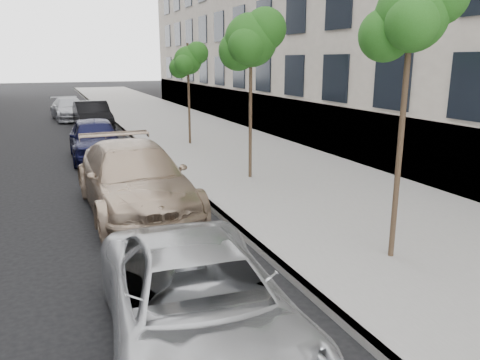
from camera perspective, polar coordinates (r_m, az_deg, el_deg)
ground at (r=6.57m, az=3.83°, el=-19.46°), size 160.00×160.00×0.00m
sidewalk at (r=29.86m, az=-9.30°, el=7.38°), size 6.40×72.00×0.14m
curb at (r=29.31m, az=-15.29°, el=6.93°), size 0.15×72.00×0.14m
tree_near at (r=8.56m, az=20.29°, el=18.19°), size 1.57×1.37×4.99m
tree_mid at (r=14.08m, az=1.43°, el=16.69°), size 1.84×1.64×4.98m
tree_far at (r=20.18m, az=-6.30°, el=14.27°), size 1.55×1.35×4.25m
minivan at (r=6.13m, az=-5.09°, el=-14.72°), size 2.62×5.04×1.36m
suv at (r=11.71m, az=-12.75°, el=0.14°), size 2.48×5.81×1.67m
sedan_blue at (r=18.50m, az=-17.23°, el=4.85°), size 1.92×4.58×1.55m
sedan_black at (r=26.06m, az=-17.56°, el=7.43°), size 1.75×4.70×1.53m
sedan_rear at (r=31.25m, az=-20.08°, el=8.14°), size 2.32×4.85×1.36m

